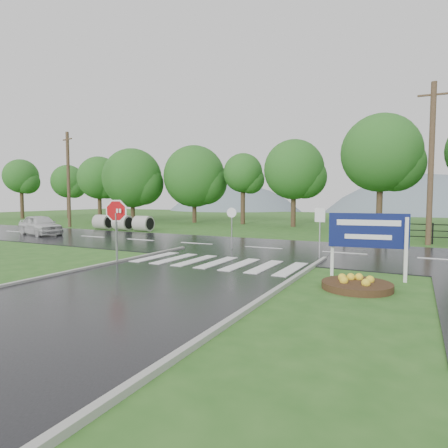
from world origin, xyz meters
The scene contains 16 objects.
ground centered at (0.00, 0.00, 0.00)m, with size 120.00×120.00×0.00m, color #2B5C1E.
main_road centered at (0.00, 10.00, 0.00)m, with size 90.00×8.00×0.04m, color black.
crosswalk centered at (0.00, 5.00, 0.06)m, with size 6.50×2.80×0.02m.
curb_right centered at (3.55, -4.00, 0.00)m, with size 0.15×24.00×0.12m, color #A3A39B.
fence_west centered at (7.75, 16.00, 0.72)m, with size 9.58×0.08×1.20m.
hills centered at (3.49, 65.00, -15.54)m, with size 102.00×48.00×48.00m.
treeline centered at (1.00, 24.00, 0.00)m, with size 83.20×5.20×10.00m.
culvert_pipes centered at (-13.96, 15.00, 0.60)m, with size 5.50×1.20×1.20m.
stop_sign centered at (-3.51, 3.22, 1.87)m, with size 1.14×0.39×2.68m.
estate_billboard centered at (5.55, 4.82, 1.44)m, with size 2.38×0.40×2.10m.
flower_bed centered at (5.46, 3.23, 0.14)m, with size 1.94×1.94×0.39m.
reg_sign_small centered at (3.30, 8.02, 1.53)m, with size 0.47×0.15×2.16m.
reg_sign_round centered at (-1.25, 8.87, 1.34)m, with size 0.49×0.10×2.10m.
car_white centered at (-16.23, 9.33, 0.00)m, with size 4.18×1.68×1.42m, color silver.
utility_pole_west centered at (-20.59, 15.50, 4.25)m, with size 1.47×0.44×8.37m.
utility_pole_east centered at (7.53, 15.50, 4.46)m, with size 1.56×0.29×8.78m.
Camera 1 is at (6.89, -7.79, 2.58)m, focal length 30.00 mm.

